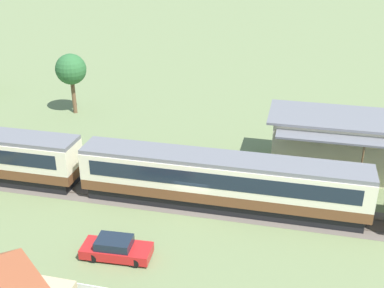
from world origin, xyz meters
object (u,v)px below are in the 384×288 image
object	(u,v)px
parked_car_red	(116,248)
station_building	(357,145)
yard_tree_1	(71,70)
passenger_train	(85,164)

from	to	relation	value
parked_car_red	station_building	bearing A→B (deg)	42.10
yard_tree_1	passenger_train	bearing A→B (deg)	-61.30
passenger_train	yard_tree_1	bearing A→B (deg)	118.70
station_building	parked_car_red	bearing A→B (deg)	-134.68
passenger_train	yard_tree_1	distance (m)	17.53
parked_car_red	yard_tree_1	distance (m)	26.62
station_building	parked_car_red	size ratio (longest dim) A/B	3.30
passenger_train	parked_car_red	world-z (taller)	passenger_train
station_building	parked_car_red	world-z (taller)	station_building
passenger_train	station_building	world-z (taller)	station_building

